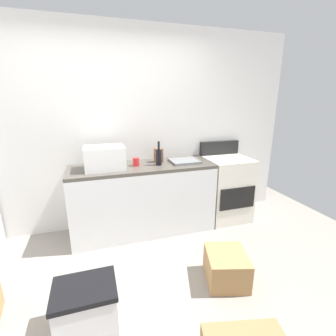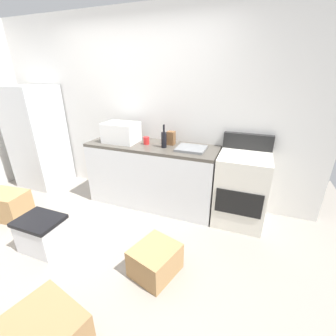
{
  "view_description": "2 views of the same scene",
  "coord_description": "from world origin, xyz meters",
  "views": [
    {
      "loc": [
        -0.28,
        -1.7,
        1.71
      ],
      "look_at": [
        0.57,
        0.97,
        0.9
      ],
      "focal_mm": 26.02,
      "sensor_mm": 36.0,
      "label": 1
    },
    {
      "loc": [
        1.56,
        -1.46,
        1.8
      ],
      "look_at": [
        0.69,
        0.8,
        0.77
      ],
      "focal_mm": 24.03,
      "sensor_mm": 36.0,
      "label": 2
    }
  ],
  "objects": [
    {
      "name": "coffee_mug",
      "position": [
        0.22,
        1.2,
        0.95
      ],
      "size": [
        0.08,
        0.08,
        0.1
      ],
      "primitive_type": "cylinder",
      "color": "red",
      "rests_on": "kitchen_counter"
    },
    {
      "name": "storage_bin",
      "position": [
        -0.42,
        -0.11,
        0.19
      ],
      "size": [
        0.46,
        0.36,
        0.38
      ],
      "color": "silver",
      "rests_on": "ground_plane"
    },
    {
      "name": "microwave",
      "position": [
        -0.15,
        1.18,
        1.04
      ],
      "size": [
        0.46,
        0.34,
        0.27
      ],
      "primitive_type": "cube",
      "color": "white",
      "rests_on": "kitchen_counter"
    },
    {
      "name": "sink_basin",
      "position": [
        0.86,
        1.18,
        0.92
      ],
      "size": [
        0.36,
        0.32,
        0.03
      ],
      "primitive_type": "cube",
      "color": "slate",
      "rests_on": "kitchen_counter"
    },
    {
      "name": "wall_back",
      "position": [
        0.0,
        1.55,
        1.3
      ],
      "size": [
        5.0,
        0.1,
        2.6
      ],
      "primitive_type": "cube",
      "color": "silver",
      "rests_on": "ground_plane"
    },
    {
      "name": "cardboard_box_medium",
      "position": [
        0.86,
        0.03,
        0.14
      ],
      "size": [
        0.48,
        0.51,
        0.29
      ],
      "primitive_type": "cube",
      "rotation": [
        0.0,
        0.0,
        -0.29
      ],
      "color": "#A37A4C",
      "rests_on": "ground_plane"
    },
    {
      "name": "stove_oven",
      "position": [
        1.52,
        1.21,
        0.47
      ],
      "size": [
        0.6,
        0.61,
        1.1
      ],
      "color": "silver",
      "rests_on": "ground_plane"
    },
    {
      "name": "kitchen_counter",
      "position": [
        0.3,
        1.2,
        0.45
      ],
      "size": [
        1.8,
        0.6,
        0.9
      ],
      "color": "silver",
      "rests_on": "ground_plane"
    },
    {
      "name": "ground_plane",
      "position": [
        0.0,
        0.0,
        0.0
      ],
      "size": [
        6.0,
        6.0,
        0.0
      ],
      "primitive_type": "plane",
      "color": "gray"
    },
    {
      "name": "wine_bottle",
      "position": [
        0.5,
        1.15,
        1.01
      ],
      "size": [
        0.07,
        0.07,
        0.3
      ],
      "color": "black",
      "rests_on": "kitchen_counter"
    },
    {
      "name": "knife_block",
      "position": [
        0.54,
        1.31,
        0.99
      ],
      "size": [
        0.1,
        0.1,
        0.18
      ],
      "primitive_type": "cube",
      "color": "brown",
      "rests_on": "kitchen_counter"
    }
  ]
}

